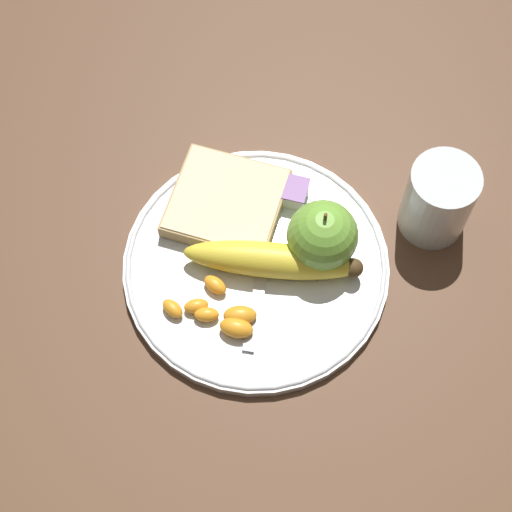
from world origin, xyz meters
The scene contains 14 objects.
ground_plane centered at (0.00, 0.00, 0.00)m, with size 3.00×3.00×0.00m, color brown.
plate centered at (0.00, 0.00, 0.01)m, with size 0.28×0.28×0.01m.
juice_glass centered at (-0.17, -0.10, 0.04)m, with size 0.07×0.07×0.09m.
apple centered at (-0.06, -0.03, 0.05)m, with size 0.07×0.07×0.08m.
banana centered at (-0.02, 0.00, 0.03)m, with size 0.19×0.06×0.04m.
bread_slice centered at (0.05, -0.06, 0.02)m, with size 0.12×0.12×0.02m.
fork centered at (-0.01, 0.00, 0.01)m, with size 0.03×0.16×0.00m.
jam_packet centered at (-0.01, -0.09, 0.02)m, with size 0.04×0.03×0.02m.
orange_segment_0 centered at (0.03, 0.04, 0.02)m, with size 0.03×0.03×0.01m.
orange_segment_1 centered at (0.05, 0.06, 0.02)m, with size 0.03×0.02×0.01m.
orange_segment_2 centered at (0.03, 0.07, 0.02)m, with size 0.03×0.02×0.01m.
orange_segment_3 centered at (0.00, 0.08, 0.02)m, with size 0.03×0.02×0.02m.
orange_segment_4 centered at (0.07, 0.07, 0.02)m, with size 0.03×0.03×0.01m.
orange_segment_5 centered at (0.00, 0.06, 0.02)m, with size 0.04×0.03×0.02m.
Camera 1 is at (-0.10, 0.37, 0.83)m, focal length 60.00 mm.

